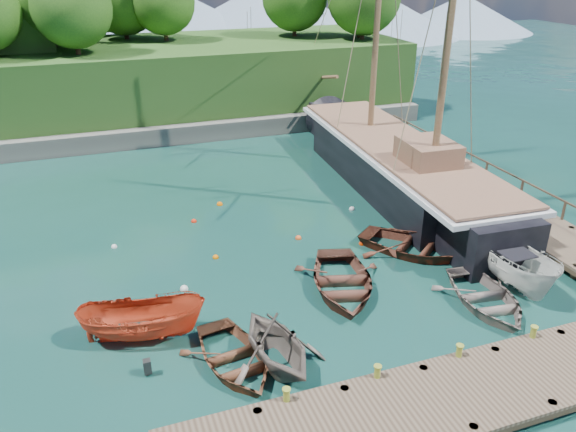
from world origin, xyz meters
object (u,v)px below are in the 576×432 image
motorboat_orange (144,339)px  schooner (397,169)px  rowboat_0 (234,365)px  rowboat_2 (341,290)px  rowboat_4 (409,253)px  rowboat_1 (276,365)px  rowboat_3 (485,305)px  cabin_boat_white (507,281)px

motorboat_orange → schooner: schooner is taller
rowboat_0 → motorboat_orange: size_ratio=0.93×
rowboat_2 → rowboat_4: rowboat_2 is taller
rowboat_0 → rowboat_1: rowboat_1 is taller
rowboat_0 → rowboat_2: rowboat_2 is taller
rowboat_1 → rowboat_4: bearing=23.6°
rowboat_1 → rowboat_2: bearing=32.1°
rowboat_3 → motorboat_orange: 13.12m
rowboat_0 → cabin_boat_white: (12.28, 1.34, 0.00)m
motorboat_orange → rowboat_0: bearing=-119.1°
rowboat_4 → motorboat_orange: (-12.33, -2.38, 0.00)m
schooner → rowboat_0: bearing=-133.4°
rowboat_1 → motorboat_orange: 5.00m
rowboat_1 → rowboat_3: 8.89m
rowboat_1 → rowboat_2: 5.30m
rowboat_0 → rowboat_4: 10.80m
cabin_boat_white → motorboat_orange: bearing=-179.1°
rowboat_4 → cabin_boat_white: (2.65, -3.54, 0.00)m
rowboat_4 → cabin_boat_white: bearing=-91.5°
rowboat_2 → schooner: size_ratio=0.19×
rowboat_0 → rowboat_4: rowboat_4 is taller
rowboat_3 → schooner: schooner is taller
rowboat_0 → rowboat_3: rowboat_3 is taller
motorboat_orange → cabin_boat_white: bearing=-80.7°
rowboat_0 → motorboat_orange: bearing=129.2°
rowboat_3 → cabin_boat_white: bearing=37.4°
rowboat_2 → rowboat_3: bearing=-14.8°
rowboat_3 → rowboat_2: bearing=156.5°
schooner → cabin_boat_white: bearing=-90.6°
rowboat_1 → cabin_boat_white: 11.08m
rowboat_0 → rowboat_4: bearing=18.8°
rowboat_2 → rowboat_3: 5.67m
rowboat_4 → rowboat_1: bearing=174.4°
rowboat_2 → motorboat_orange: bearing=-160.1°
motorboat_orange → schooner: 18.54m
rowboat_3 → motorboat_orange: bearing=176.9°
rowboat_3 → rowboat_4: size_ratio=0.94×
rowboat_1 → rowboat_3: rowboat_1 is taller
rowboat_4 → cabin_boat_white: 4.42m
rowboat_1 → rowboat_4: 9.86m
rowboat_0 → rowboat_1: bearing=-26.6°
cabin_boat_white → rowboat_2: bearing=171.6°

